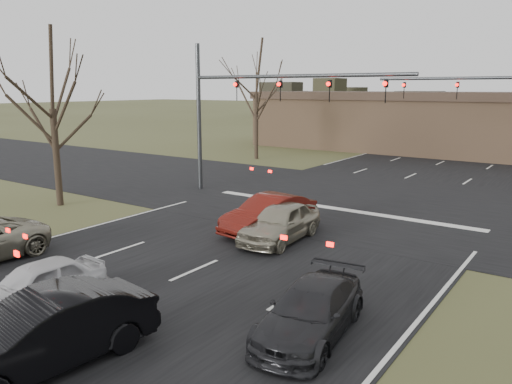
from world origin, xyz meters
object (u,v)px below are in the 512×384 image
(mast_arm_near, at_px, (247,99))
(car_red_ahead, at_px, (269,214))
(car_silver_ahead, at_px, (280,222))
(building, at_px, (490,124))
(car_charcoal_sedan, at_px, (311,311))
(car_white_sedan, at_px, (37,285))
(car_black_hatch, at_px, (43,333))

(mast_arm_near, relative_size, car_red_ahead, 2.74)
(car_silver_ahead, bearing_deg, building, 83.81)
(building, xyz_separation_m, car_charcoal_sedan, (2.99, -36.56, -2.07))
(car_white_sedan, distance_m, car_red_ahead, 9.38)
(car_white_sedan, relative_size, car_black_hatch, 0.78)
(car_charcoal_sedan, xyz_separation_m, car_silver_ahead, (-4.49, 5.81, 0.12))
(mast_arm_near, bearing_deg, building, 73.87)
(building, relative_size, car_black_hatch, 9.07)
(car_charcoal_sedan, bearing_deg, mast_arm_near, 123.87)
(car_black_hatch, relative_size, car_silver_ahead, 1.11)
(mast_arm_near, bearing_deg, car_charcoal_sedan, -48.51)
(car_white_sedan, bearing_deg, car_red_ahead, 86.46)
(car_red_ahead, relative_size, car_silver_ahead, 1.05)
(mast_arm_near, bearing_deg, car_red_ahead, -46.61)
(building, relative_size, mast_arm_near, 3.50)
(car_black_hatch, bearing_deg, car_red_ahead, 106.02)
(building, xyz_separation_m, car_black_hatch, (-0.79, -40.91, -1.89))
(car_white_sedan, bearing_deg, car_charcoal_sedan, 25.86)
(building, relative_size, car_white_sedan, 11.69)
(car_white_sedan, relative_size, car_silver_ahead, 0.86)
(car_black_hatch, relative_size, car_red_ahead, 1.06)
(mast_arm_near, height_order, car_white_sedan, mast_arm_near)
(mast_arm_near, distance_m, car_red_ahead, 8.14)
(mast_arm_near, distance_m, car_white_sedan, 15.43)
(car_white_sedan, bearing_deg, mast_arm_near, 107.39)
(building, height_order, car_silver_ahead, building)
(car_charcoal_sedan, bearing_deg, car_red_ahead, 122.35)
(building, distance_m, car_white_sedan, 39.53)
(car_black_hatch, bearing_deg, building, 96.01)
(car_black_hatch, height_order, car_red_ahead, car_black_hatch)
(car_silver_ahead, bearing_deg, car_charcoal_sedan, -55.67)
(car_charcoal_sedan, bearing_deg, car_white_sedan, -164.88)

